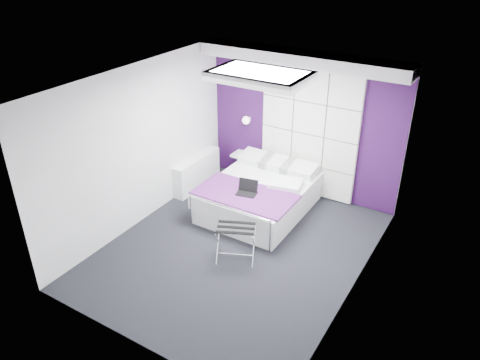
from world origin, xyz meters
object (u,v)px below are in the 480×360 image
object	(u,v)px
radiator	(197,172)
nightstand	(243,155)
laptop	(248,190)
wall_lamp	(247,120)
bed	(259,195)
luggage_rack	(236,243)

from	to	relation	value
radiator	nightstand	bearing A→B (deg)	50.96
laptop	nightstand	bearing A→B (deg)	112.65
radiator	laptop	size ratio (longest dim) A/B	3.78
radiator	nightstand	world-z (taller)	radiator
wall_lamp	bed	world-z (taller)	wall_lamp
bed	laptop	distance (m)	0.53
radiator	bed	distance (m)	1.43
bed	luggage_rack	distance (m)	1.41
wall_lamp	luggage_rack	distance (m)	2.71
luggage_rack	laptop	bearing A→B (deg)	86.32
nightstand	laptop	size ratio (longest dim) A/B	1.28
radiator	luggage_rack	distance (m)	2.33
wall_lamp	luggage_rack	bearing A→B (deg)	-63.12
wall_lamp	laptop	xyz separation A→B (m)	(0.80, -1.33, -0.61)
radiator	bed	xyz separation A→B (m)	(1.42, -0.14, -0.01)
luggage_rack	laptop	world-z (taller)	laptop
wall_lamp	luggage_rack	xyz separation A→B (m)	(1.15, -2.26, -0.95)
bed	nightstand	xyz separation A→B (m)	(-0.83, 0.86, 0.21)
wall_lamp	nightstand	bearing A→B (deg)	-144.49
luggage_rack	wall_lamp	bearing A→B (deg)	92.82
wall_lamp	luggage_rack	size ratio (longest dim) A/B	0.27
wall_lamp	laptop	world-z (taller)	wall_lamp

